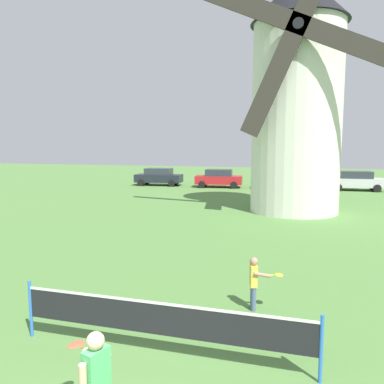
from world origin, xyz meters
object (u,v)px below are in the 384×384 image
(player_near, at_px, (96,381))
(parked_car_silver, at_px, (356,181))
(tennis_net, at_px, (160,319))
(windmill, at_px, (297,92))
(parked_car_black, at_px, (159,177))
(parked_car_red, at_px, (219,178))
(parked_car_mustard, at_px, (282,179))
(player_far, at_px, (255,280))

(player_near, distance_m, parked_car_silver, 30.10)
(tennis_net, distance_m, player_near, 2.04)
(windmill, relative_size, parked_car_black, 3.32)
(parked_car_black, bearing_deg, parked_car_red, -0.87)
(parked_car_mustard, height_order, parked_car_silver, same)
(player_near, relative_size, parked_car_silver, 0.34)
(parked_car_red, relative_size, parked_car_silver, 0.96)
(windmill, relative_size, parked_car_mustard, 3.20)
(windmill, height_order, parked_car_black, windmill)
(tennis_net, height_order, parked_car_mustard, parked_car_mustard)
(player_far, bearing_deg, player_near, -107.50)
(windmill, distance_m, tennis_net, 16.92)
(parked_car_black, xyz_separation_m, parked_car_red, (5.60, -0.08, -0.00))
(player_near, bearing_deg, parked_car_red, 99.10)
(parked_car_red, bearing_deg, parked_car_mustard, 4.85)
(windmill, bearing_deg, parked_car_silver, 68.23)
(player_far, height_order, parked_car_silver, parked_car_silver)
(player_near, xyz_separation_m, parked_car_black, (-10.18, 28.70, -0.01))
(player_far, height_order, parked_car_red, parked_car_red)
(player_near, bearing_deg, windmill, 83.79)
(parked_car_red, bearing_deg, player_far, -76.13)
(windmill, height_order, parked_car_red, windmill)
(player_far, distance_m, parked_car_silver, 25.49)
(player_far, height_order, parked_car_mustard, parked_car_mustard)
(parked_car_red, bearing_deg, player_near, -80.90)
(player_near, height_order, parked_car_red, parked_car_red)
(parked_car_black, height_order, parked_car_red, same)
(player_far, distance_m, parked_car_black, 26.90)
(parked_car_black, height_order, parked_car_silver, same)
(tennis_net, bearing_deg, player_far, 60.68)
(windmill, distance_m, player_near, 18.80)
(parked_car_mustard, bearing_deg, player_far, -88.50)
(tennis_net, bearing_deg, parked_car_black, 111.00)
(windmill, height_order, player_near, windmill)
(parked_car_red, xyz_separation_m, parked_car_silver, (11.13, 0.76, 0.00))
(parked_car_red, bearing_deg, tennis_net, -80.10)
(player_near, height_order, parked_car_silver, parked_car_silver)
(player_far, xyz_separation_m, parked_car_silver, (5.16, 24.96, 0.13))
(parked_car_black, bearing_deg, parked_car_silver, 2.32)
(tennis_net, xyz_separation_m, player_far, (1.34, 2.38, -0.00))
(parked_car_silver, bearing_deg, parked_car_black, -177.68)
(player_near, bearing_deg, tennis_net, 88.43)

